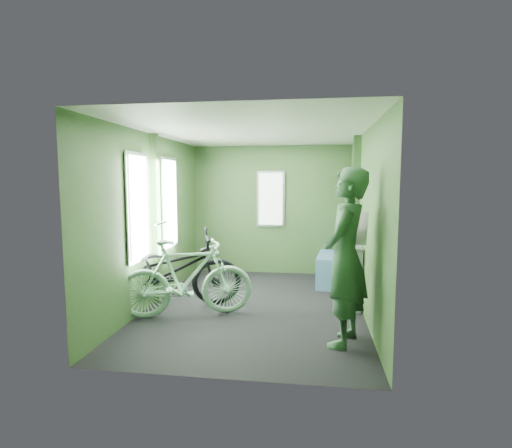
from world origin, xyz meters
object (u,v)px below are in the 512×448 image
Objects in this scene: bicycle_black at (168,308)px; waste_box at (351,278)px; bicycle_mint at (187,317)px; bench_seat at (337,266)px; passenger at (345,257)px.

bicycle_black is 2.44m from waste_box.
bicycle_black reaches higher than bicycle_mint.
bench_seat reaches higher than waste_box.
bicycle_black is at bearing -139.60° from bench_seat.
bicycle_mint is at bearing -149.74° from bicycle_black.
passenger is at bearing -85.89° from bench_seat.
waste_box is (0.18, 1.15, -0.49)m from passenger.
bicycle_mint is at bearing -163.26° from waste_box.
passenger reaches higher than bench_seat.
passenger is 1.26m from waste_box.
passenger is 1.77× the size of bench_seat.
waste_box is at bearing -101.86° from bicycle_black.
bicycle_black is 2.78m from bench_seat.
bench_seat is at bearing -74.44° from bicycle_black.
waste_box is (2.38, 0.31, 0.41)m from bicycle_black.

